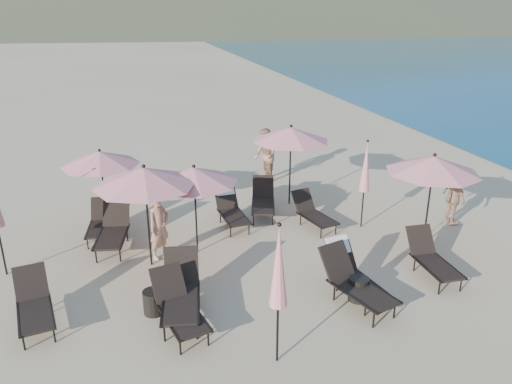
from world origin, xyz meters
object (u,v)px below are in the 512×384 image
object	(u,v)px
umbrella_open_4	(291,134)
umbrella_closed_0	(279,268)
lounger_7	(100,222)
umbrella_open_0	(144,177)
beachgoer_a	(159,227)
beachgoer_c	(454,198)
lounger_0	(34,304)
umbrella_open_2	(434,165)
lounger_5	(432,258)
lounger_1	(181,291)
lounger_8	(230,207)
lounger_4	(355,282)
umbrella_closed_1	(366,167)
umbrella_open_3	(100,158)
side_table_1	(359,289)
lounger_6	(113,229)
lounger_2	(178,306)
beachgoer_b	(265,156)
umbrella_open_1	(194,175)
lounger_10	(313,213)
lounger_3	(352,271)
lounger_9	(263,200)
side_table_0	(153,302)

from	to	relation	value
umbrella_open_4	umbrella_closed_0	xyz separation A→B (m)	(-2.47, -6.65, -0.37)
lounger_7	umbrella_open_0	size ratio (longest dim) A/B	0.63
beachgoer_a	beachgoer_c	xyz separation A→B (m)	(7.82, -0.14, -0.02)
lounger_0	umbrella_open_2	world-z (taller)	umbrella_open_2
lounger_0	lounger_5	bearing A→B (deg)	-13.50
lounger_1	lounger_8	xyz separation A→B (m)	(1.82, 3.86, -0.00)
lounger_4	umbrella_closed_1	size ratio (longest dim) A/B	0.78
lounger_7	umbrella_open_0	distance (m)	2.79
umbrella_open_3	beachgoer_a	bearing A→B (deg)	-59.66
umbrella_open_3	side_table_1	bearing A→B (deg)	-45.38
lounger_4	umbrella_closed_1	world-z (taller)	umbrella_closed_1
lounger_6	side_table_1	distance (m)	6.07
lounger_2	lounger_4	bearing A→B (deg)	-14.76
umbrella_open_2	beachgoer_b	distance (m)	6.25
umbrella_open_0	umbrella_open_1	size ratio (longest dim) A/B	1.09
lounger_6	lounger_10	world-z (taller)	lounger_6
lounger_1	lounger_3	size ratio (longest dim) A/B	1.13
lounger_7	umbrella_open_1	xyz separation A→B (m)	(2.27, -1.50, 1.56)
lounger_1	lounger_2	size ratio (longest dim) A/B	1.10
umbrella_open_1	beachgoer_a	distance (m)	1.47
umbrella_open_4	lounger_0	bearing A→B (deg)	-145.63
lounger_1	lounger_7	bearing A→B (deg)	120.63
lounger_2	beachgoer_c	bearing A→B (deg)	6.40
lounger_2	umbrella_open_0	size ratio (longest dim) A/B	0.72
umbrella_open_3	umbrella_open_4	xyz separation A→B (m)	(5.27, 0.30, 0.22)
lounger_8	beachgoer_b	world-z (taller)	beachgoer_b
umbrella_open_2	umbrella_open_3	xyz separation A→B (m)	(-7.59, 3.22, -0.19)
lounger_9	side_table_0	xyz separation A→B (m)	(-3.38, -4.13, -0.20)
lounger_8	umbrella_open_0	size ratio (longest dim) A/B	0.69
lounger_2	lounger_8	distance (m)	4.71
umbrella_open_3	umbrella_closed_1	distance (m)	6.85
lounger_1	umbrella_open_2	world-z (taller)	umbrella_open_2
lounger_10	umbrella_closed_0	distance (m)	5.71
lounger_1	lounger_4	xyz separation A→B (m)	(3.38, -0.54, -0.02)
lounger_8	umbrella_closed_1	size ratio (longest dim) A/B	0.69
lounger_7	beachgoer_b	bearing A→B (deg)	35.79
umbrella_open_4	umbrella_open_0	bearing A→B (deg)	-147.50
umbrella_closed_0	umbrella_open_3	bearing A→B (deg)	113.75
lounger_6	umbrella_open_2	bearing A→B (deg)	-4.63
lounger_0	umbrella_open_4	size ratio (longest dim) A/B	0.69
lounger_6	umbrella_closed_1	xyz separation A→B (m)	(6.43, -0.53, 1.21)
lounger_9	umbrella_open_1	xyz separation A→B (m)	(-2.17, -1.80, 1.52)
umbrella_open_0	side_table_1	size ratio (longest dim) A/B	4.93
umbrella_open_1	beachgoer_b	bearing A→B (deg)	56.10
lounger_2	umbrella_open_0	xyz separation A→B (m)	(-0.33, 2.54, 1.70)
lounger_5	umbrella_open_3	distance (m)	8.41
side_table_1	beachgoer_c	size ratio (longest dim) A/B	0.32
lounger_4	lounger_10	xyz separation A→B (m)	(0.54, 3.65, -0.07)
lounger_0	lounger_7	size ratio (longest dim) A/B	1.09
lounger_7	umbrella_open_1	size ratio (longest dim) A/B	0.69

